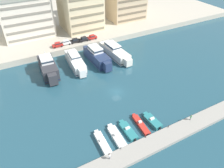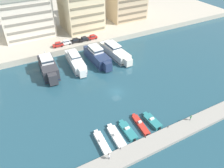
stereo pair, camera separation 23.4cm
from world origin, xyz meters
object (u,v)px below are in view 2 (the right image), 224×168
motorboat_teal_center (152,121)px  car_black_mid_left (75,40)px  car_white_left (66,42)px  pedestrian_near_edge (191,117)px  motorboat_white_left (117,137)px  yacht_ivory_center_left (115,52)px  motorboat_red_center_left (140,125)px  yacht_charcoal_far_left (48,67)px  car_black_center_left (84,39)px  pedestrian_mid_deck (109,156)px  motorboat_teal_mid_left (128,130)px  motorboat_white_far_left (102,143)px  yacht_white_left (76,61)px  car_red_center (92,37)px  yacht_navy_mid_left (97,56)px  car_red_far_left (58,44)px

motorboat_teal_center → car_black_mid_left: bearing=92.7°
car_white_left → pedestrian_near_edge: 56.17m
motorboat_white_left → pedestrian_near_edge: 19.73m
yacht_ivory_center_left → car_black_mid_left: 17.68m
pedestrian_near_edge → car_white_left: bearing=105.2°
car_black_mid_left → motorboat_red_center_left: bearing=-91.1°
yacht_ivory_center_left → motorboat_white_left: 40.68m
yacht_charcoal_far_left → car_black_center_left: (18.61, 13.68, 0.89)m
pedestrian_near_edge → pedestrian_mid_deck: 23.72m
motorboat_white_left → car_black_mid_left: 50.38m
motorboat_red_center_left → car_white_left: size_ratio=1.89×
pedestrian_near_edge → motorboat_teal_mid_left: bearing=162.5°
motorboat_white_far_left → motorboat_teal_mid_left: motorboat_white_far_left is taller
motorboat_teal_mid_left → pedestrian_mid_deck: 9.66m
car_black_mid_left → pedestrian_near_edge: 55.15m
motorboat_white_left → motorboat_white_far_left: bearing=178.5°
motorboat_white_far_left → motorboat_teal_center: (14.49, 0.11, 0.02)m
yacht_white_left → pedestrian_mid_deck: (-7.71, -40.64, -0.03)m
car_red_center → pedestrian_mid_deck: bearing=-110.6°
car_red_center → pedestrian_mid_deck: (-20.37, -54.11, -1.44)m
motorboat_teal_center → pedestrian_mid_deck: 15.98m
motorboat_white_far_left → pedestrian_near_edge: 23.55m
yacht_ivory_center_left → pedestrian_near_edge: 40.26m
yacht_navy_mid_left → car_red_far_left: yacht_navy_mid_left is taller
pedestrian_mid_deck → yacht_ivory_center_left: bearing=59.6°
motorboat_white_far_left → car_red_center: size_ratio=1.92×
yacht_white_left → car_red_far_left: bearing=99.4°
car_black_center_left → pedestrian_mid_deck: 56.49m
car_white_left → car_black_center_left: same height
motorboat_teal_center → car_black_mid_left: size_ratio=1.57×
motorboat_teal_mid_left → car_white_left: (1.02, 49.21, 2.91)m
car_red_far_left → pedestrian_mid_deck: bearing=-95.8°
motorboat_red_center_left → pedestrian_near_edge: (11.90, -5.07, 1.45)m
car_white_left → car_black_center_left: (7.51, -0.50, 0.00)m
car_red_center → motorboat_teal_mid_left: bearing=-104.3°
yacht_charcoal_far_left → car_black_mid_left: (14.92, 14.03, 0.89)m
car_red_center → pedestrian_near_edge: car_red_center is taller
yacht_white_left → motorboat_red_center_left: size_ratio=2.16×
motorboat_teal_mid_left → car_white_left: 49.30m
car_white_left → car_black_mid_left: bearing=-2.2°
yacht_ivory_center_left → pedestrian_mid_deck: size_ratio=11.70×
car_red_far_left → yacht_navy_mid_left: bearing=-53.7°
yacht_charcoal_far_left → car_black_center_left: bearing=36.3°
yacht_charcoal_far_left → car_black_mid_left: 20.50m
yacht_charcoal_far_left → motorboat_teal_center: 39.40m
motorboat_teal_mid_left → car_white_left: bearing=88.8°
motorboat_teal_center → yacht_navy_mid_left: bearing=88.7°
yacht_navy_mid_left → car_red_far_left: bearing=126.3°
motorboat_white_far_left → pedestrian_near_edge: (23.07, -4.53, 1.38)m
motorboat_white_far_left → motorboat_red_center_left: 11.18m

